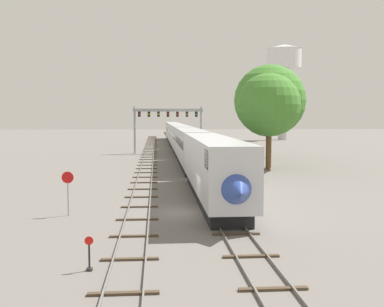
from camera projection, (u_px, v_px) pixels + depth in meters
The scene contains 11 objects.
ground_plane at pixel (191, 213), 30.79m from camera, with size 400.00×400.00×0.00m, color slate.
track_main at pixel (178, 149), 90.57m from camera, with size 2.60×200.00×0.16m.
track_near at pixel (148, 158), 70.27m from camera, with size 2.60×160.00×0.16m.
passenger_train at pixel (181, 138), 80.92m from camera, with size 3.04×113.44×4.80m.
signal_gantry at pixel (168, 119), 79.63m from camera, with size 12.10×0.49×8.10m.
water_tower at pixel (284, 66), 125.07m from camera, with size 9.49×9.49×25.86m.
switch_stand at pixel (89, 258), 19.16m from camera, with size 0.36×0.24×1.46m.
stop_sign at pixel (68, 187), 29.68m from camera, with size 0.76×0.08×2.88m.
trackside_tree_left at pixel (269, 95), 70.58m from camera, with size 8.71×8.71×14.09m.
trackside_tree_mid at pixel (270, 101), 57.04m from camera, with size 8.87×8.87×12.82m.
trackside_tree_right at pixel (269, 105), 54.71m from camera, with size 7.58×7.58×11.59m.
Camera 1 is at (-2.28, -30.29, 6.42)m, focal length 43.10 mm.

